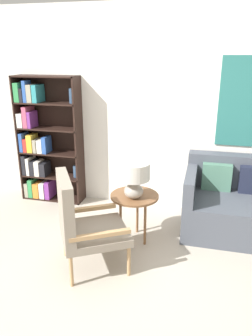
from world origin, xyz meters
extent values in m
plane|color=#B2A899|center=(0.00, 0.00, 0.00)|extent=(14.00, 14.00, 0.00)
cube|color=white|center=(0.00, 2.03, 1.35)|extent=(6.40, 0.06, 2.70)
cube|color=black|center=(-1.67, 1.85, 0.90)|extent=(0.02, 0.30, 1.80)
cube|color=black|center=(-0.78, 1.85, 0.90)|extent=(0.02, 0.30, 1.80)
cube|color=black|center=(-1.23, 1.85, 1.79)|extent=(0.91, 0.30, 0.02)
cube|color=black|center=(-1.23, 1.85, 0.01)|extent=(0.91, 0.30, 0.02)
cube|color=black|center=(-1.23, 2.00, 0.90)|extent=(0.91, 0.01, 1.80)
cube|color=black|center=(-1.23, 1.85, 0.37)|extent=(0.91, 0.30, 0.02)
cube|color=gray|center=(-1.62, 1.81, 0.13)|extent=(0.06, 0.20, 0.22)
cube|color=#338C4C|center=(-1.55, 1.83, 0.16)|extent=(0.07, 0.23, 0.27)
cube|color=orange|center=(-1.47, 1.80, 0.13)|extent=(0.09, 0.18, 0.22)
cube|color=silver|center=(-1.37, 1.83, 0.14)|extent=(0.08, 0.24, 0.24)
cube|color=#7A338C|center=(-1.28, 1.83, 0.15)|extent=(0.07, 0.25, 0.26)
cube|color=black|center=(-1.23, 1.85, 0.72)|extent=(0.91, 0.30, 0.02)
cube|color=black|center=(-1.62, 1.79, 0.52)|extent=(0.06, 0.17, 0.29)
cube|color=silver|center=(-1.56, 1.83, 0.51)|extent=(0.05, 0.24, 0.26)
cube|color=black|center=(-1.49, 1.83, 0.49)|extent=(0.07, 0.23, 0.22)
cube|color=silver|center=(-1.42, 1.81, 0.49)|extent=(0.07, 0.21, 0.22)
cube|color=black|center=(-1.33, 1.82, 0.48)|extent=(0.09, 0.21, 0.20)
cylinder|color=#334C6B|center=(-0.85, 1.85, 0.46)|extent=(0.08, 0.08, 0.18)
cube|color=black|center=(-1.23, 1.85, 1.08)|extent=(0.91, 0.30, 0.02)
cube|color=#2D56A8|center=(-1.63, 1.81, 0.87)|extent=(0.05, 0.21, 0.27)
cube|color=red|center=(-1.57, 1.83, 0.83)|extent=(0.05, 0.23, 0.19)
cube|color=gold|center=(-1.49, 1.82, 0.86)|extent=(0.08, 0.22, 0.25)
cube|color=gray|center=(-1.42, 1.81, 0.83)|extent=(0.05, 0.21, 0.19)
cube|color=silver|center=(-1.34, 1.82, 0.83)|extent=(0.08, 0.21, 0.19)
cube|color=#2D56A8|center=(-1.27, 1.81, 0.85)|extent=(0.06, 0.20, 0.24)
cube|color=black|center=(-1.23, 1.85, 1.44)|extent=(0.91, 0.30, 0.02)
cube|color=silver|center=(-1.61, 1.84, 1.19)|extent=(0.09, 0.25, 0.20)
cube|color=#B24C6B|center=(-1.52, 1.84, 1.24)|extent=(0.07, 0.25, 0.29)
cube|color=#7A338C|center=(-1.46, 1.82, 1.20)|extent=(0.05, 0.23, 0.23)
cube|color=#338C4C|center=(-1.61, 1.81, 1.58)|extent=(0.08, 0.21, 0.26)
cube|color=black|center=(-1.55, 1.81, 1.54)|extent=(0.05, 0.20, 0.19)
cube|color=#2D56A8|center=(-1.49, 1.79, 1.59)|extent=(0.05, 0.17, 0.29)
cube|color=gray|center=(-1.42, 1.83, 1.57)|extent=(0.07, 0.24, 0.24)
cube|color=teal|center=(-1.34, 1.84, 1.56)|extent=(0.07, 0.25, 0.24)
cylinder|color=#334C6B|center=(-0.85, 1.85, 1.54)|extent=(0.08, 0.08, 0.20)
cylinder|color=tan|center=(0.31, 0.34, 0.17)|extent=(0.04, 0.04, 0.34)
cylinder|color=tan|center=(0.04, 0.79, 0.17)|extent=(0.04, 0.04, 0.34)
cylinder|color=tan|center=(-0.18, 0.06, 0.17)|extent=(0.04, 0.04, 0.34)
cylinder|color=tan|center=(-0.44, 0.50, 0.17)|extent=(0.04, 0.04, 0.34)
cube|color=gray|center=(-0.07, 0.42, 0.38)|extent=(0.86, 0.84, 0.08)
cube|color=gray|center=(-0.30, 0.29, 0.71)|extent=(0.39, 0.57, 0.59)
cube|color=tan|center=(0.07, 0.18, 0.52)|extent=(0.52, 0.34, 0.04)
cube|color=tan|center=(-0.21, 0.66, 0.52)|extent=(0.52, 0.34, 0.04)
cube|color=#474C56|center=(1.56, 1.48, 0.22)|extent=(1.63, 0.94, 0.45)
cube|color=#474C56|center=(0.80, 1.48, 0.60)|extent=(0.12, 0.94, 0.30)
cube|color=#4C7A66|center=(1.11, 1.70, 0.62)|extent=(0.36, 0.12, 0.34)
cylinder|color=brown|center=(0.21, 1.01, 0.56)|extent=(0.55, 0.55, 0.02)
cylinder|color=brown|center=(0.21, 1.18, 0.27)|extent=(0.03, 0.03, 0.54)
cylinder|color=brown|center=(0.07, 0.93, 0.27)|extent=(0.03, 0.03, 0.54)
cylinder|color=brown|center=(0.35, 0.93, 0.27)|extent=(0.03, 0.03, 0.54)
ellipsoid|color=#A59E93|center=(0.21, 0.94, 0.65)|extent=(0.21, 0.21, 0.16)
cylinder|color=tan|center=(0.21, 0.94, 0.76)|extent=(0.02, 0.02, 0.06)
cylinder|color=beige|center=(0.21, 0.94, 0.89)|extent=(0.35, 0.35, 0.19)
camera|label=1|loc=(0.95, -2.30, 2.09)|focal=35.00mm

